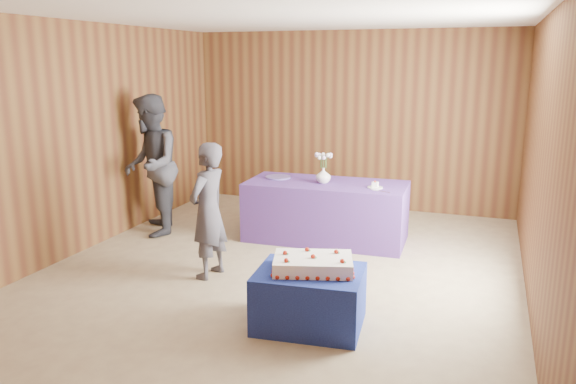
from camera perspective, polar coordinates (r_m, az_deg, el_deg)
The scene contains 13 objects.
ground at distance 6.25m, azimuth -0.57°, elevation -7.86°, with size 6.00×6.00×0.00m, color tan.
room_shell at distance 5.85m, azimuth -0.61°, elevation 8.85°, with size 5.04×6.04×2.72m.
cake_table at distance 4.92m, azimuth 2.20°, elevation -10.75°, with size 0.90×0.70×0.50m, color #1C309A.
serving_table at distance 7.17m, azimuth 3.88°, elevation -1.97°, with size 2.00×0.90×0.75m, color #442E80.
sheet_cake at distance 4.82m, azimuth 2.56°, elevation -7.29°, with size 0.79×0.65×0.16m.
vase at distance 7.04m, azimuth 3.60°, elevation 1.69°, with size 0.19×0.19×0.19m, color silver.
flower_spray at distance 6.99m, azimuth 3.63°, elevation 3.65°, with size 0.23×0.22×0.18m.
platter at distance 7.34m, azimuth -1.01°, elevation 1.52°, with size 0.33×0.33×0.02m, color #5B4D9A.
plate at distance 6.84m, azimuth 8.84°, elevation 0.46°, with size 0.18×0.18×0.01m, color silver.
cake_slice at distance 6.83m, azimuth 8.85°, elevation 0.77°, with size 0.07×0.07×0.09m.
knife at distance 6.68m, azimuth 9.36°, elevation 0.08°, with size 0.26×0.02×0.00m, color silver.
guest_left at distance 5.91m, azimuth -8.12°, elevation -1.91°, with size 0.52×0.34×1.44m, color #3E3C47.
guest_right at distance 7.51m, azimuth -13.76°, elevation 2.63°, with size 0.89×0.70×1.84m, color #363841.
Camera 1 is at (2.04, -5.47, 2.24)m, focal length 35.00 mm.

